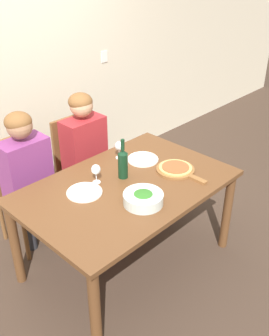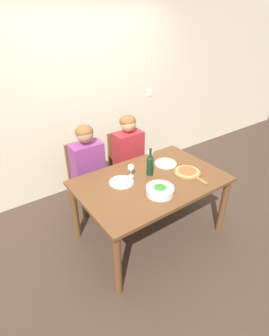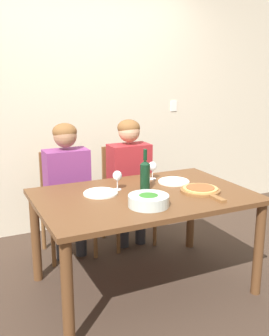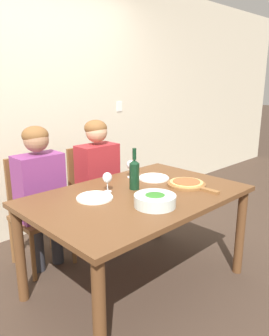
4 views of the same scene
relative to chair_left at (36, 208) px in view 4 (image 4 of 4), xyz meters
name	(u,v)px [view 4 (image 4 of 4)]	position (x,y,z in m)	size (l,w,h in m)	color
ground_plane	(138,284)	(0.36, -0.88, -0.50)	(40.00, 40.00, 0.00)	#3D2D23
back_wall	(35,102)	(0.36, 0.58, 0.85)	(10.00, 0.06, 2.70)	beige
dining_table	(138,206)	(0.36, -0.88, 0.17)	(1.57, 1.03, 0.76)	brown
chair_left	(36,208)	(0.00, 0.00, 0.00)	(0.42, 0.42, 0.93)	brown
chair_right	(92,192)	(0.60, 0.00, 0.00)	(0.42, 0.42, 0.93)	brown
person_woman	(41,185)	(0.00, -0.11, 0.23)	(0.47, 0.51, 1.21)	#28282D
person_man	(99,171)	(0.60, -0.11, 0.23)	(0.47, 0.51, 1.21)	#28282D
wine_bottle	(134,173)	(0.42, -0.79, 0.39)	(0.08, 0.08, 0.32)	black
broccoli_bowl	(155,200)	(0.27, -1.13, 0.30)	(0.28, 0.28, 0.08)	silver
dinner_plate_left	(95,197)	(0.07, -0.75, 0.27)	(0.26, 0.26, 0.02)	silver
dinner_plate_right	(154,178)	(0.72, -0.71, 0.27)	(0.26, 0.26, 0.02)	silver
pizza_on_board	(187,184)	(0.78, -1.02, 0.28)	(0.30, 0.44, 0.04)	brown
wine_glass_left	(107,179)	(0.23, -0.70, 0.37)	(0.07, 0.07, 0.15)	silver
wine_glass_right	(131,166)	(0.61, -0.54, 0.37)	(0.07, 0.07, 0.15)	silver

